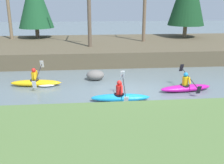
{
  "coord_description": "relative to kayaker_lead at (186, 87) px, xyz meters",
  "views": [
    {
      "loc": [
        -2.01,
        -12.18,
        4.53
      ],
      "look_at": [
        -0.85,
        0.31,
        0.55
      ],
      "focal_mm": 42.0,
      "sensor_mm": 36.0,
      "label": 1
    }
  ],
  "objects": [
    {
      "name": "bare_tree_upstream",
      "position": [
        -11.76,
        12.25,
        3.98
      ],
      "size": [
        3.64,
        3.6,
        6.62
      ],
      "color": "#7A664C",
      "rests_on": "riverbank_far"
    },
    {
      "name": "kayaker_lead",
      "position": [
        0.0,
        0.0,
        0.0
      ],
      "size": [
        2.8,
        2.07,
        1.2
      ],
      "rotation": [
        0.0,
        0.0,
        0.12
      ],
      "color": "#C61999",
      "rests_on": "ground"
    },
    {
      "name": "riverbank_far",
      "position": [
        -2.95,
        9.6,
        0.32
      ],
      "size": [
        44.0,
        9.58,
        1.09
      ],
      "color": "brown",
      "rests_on": "ground"
    },
    {
      "name": "bare_tree_mid_upstream",
      "position": [
        -4.77,
        7.61,
        4.1
      ],
      "size": [
        3.77,
        3.73,
        6.86
      ],
      "color": "brown",
      "rests_on": "riverbank_far"
    },
    {
      "name": "kayaker_middle",
      "position": [
        -3.51,
        -1.05,
        0.0
      ],
      "size": [
        2.78,
        2.07,
        1.2
      ],
      "rotation": [
        0.0,
        0.0,
        -0.05
      ],
      "color": "#1993D6",
      "rests_on": "ground"
    },
    {
      "name": "ground_plane",
      "position": [
        -2.95,
        -0.14,
        -0.22
      ],
      "size": [
        90.0,
        90.0,
        0.0
      ],
      "primitive_type": "plane",
      "color": "slate"
    },
    {
      "name": "boulder_midstream",
      "position": [
        -4.58,
        2.41,
        0.07
      ],
      "size": [
        1.04,
        0.81,
        0.59
      ],
      "color": "slate",
      "rests_on": "ground"
    },
    {
      "name": "bare_tree_mid_downstream",
      "position": [
        -0.19,
        9.78,
        3.93
      ],
      "size": [
        3.58,
        3.54,
        6.5
      ],
      "color": "brown",
      "rests_on": "riverbank_far"
    },
    {
      "name": "kayaker_trailing",
      "position": [
        -7.73,
        1.58,
        -0.02
      ],
      "size": [
        2.79,
        2.07,
        1.2
      ],
      "rotation": [
        0.0,
        0.0,
        -0.07
      ],
      "color": "yellow",
      "rests_on": "ground"
    }
  ]
}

